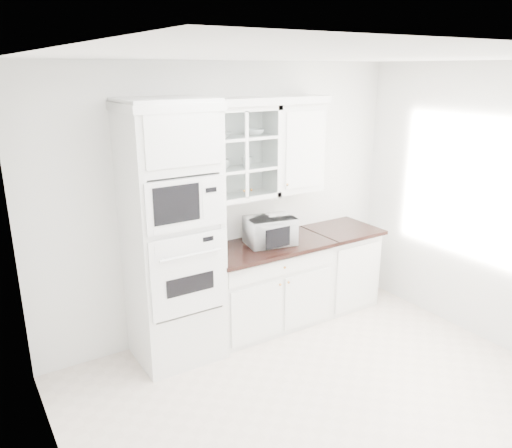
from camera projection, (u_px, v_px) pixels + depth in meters
ground at (335, 407)px, 4.04m from camera, size 4.00×3.50×0.01m
room_shell at (310, 183)px, 3.86m from camera, size 4.00×3.50×2.70m
oven_column at (173, 236)px, 4.45m from camera, size 0.76×0.68×2.40m
base_cabinet_run at (266, 285)px, 5.22m from camera, size 1.32×0.67×0.92m
extra_base_cabinet at (339, 265)px, 5.73m from camera, size 0.72×0.67×0.92m
upper_cabinet_glass at (238, 153)px, 4.79m from camera, size 0.80×0.33×0.90m
upper_cabinet_solid at (294, 147)px, 5.13m from camera, size 0.55×0.33×0.90m
crown_molding at (229, 102)px, 4.57m from camera, size 2.14×0.38×0.07m
countertop_microwave at (270, 230)px, 5.06m from camera, size 0.55×0.48×0.28m
bowl_a at (219, 135)px, 4.65m from camera, size 0.25×0.25×0.05m
bowl_b at (254, 132)px, 4.81m from camera, size 0.24×0.24×0.06m
cup_a at (223, 164)px, 4.75m from camera, size 0.16×0.16×0.10m
cup_b at (247, 162)px, 4.86m from camera, size 0.14×0.14×0.10m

